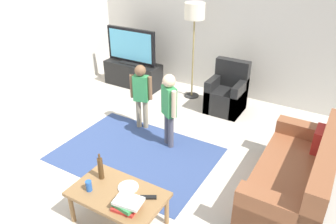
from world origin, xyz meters
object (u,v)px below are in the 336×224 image
book_stack (127,204)px  floor_lamp (195,16)px  tv_stand (133,74)px  couch (299,180)px  tv_remote (148,197)px  child_near_tv (141,91)px  coffee_table (118,196)px  bottle (101,168)px  tv (131,46)px  plate (128,187)px  armchair (227,95)px  child_center (169,104)px  soda_can (89,186)px

book_stack → floor_lamp: bearing=106.5°
tv_stand → couch: bearing=-25.8°
tv_stand → tv_remote: 3.88m
tv_remote → couch: bearing=13.9°
couch → book_stack: couch is taller
child_near_tv → tv_remote: 2.14m
child_near_tv → coffee_table: (0.95, -1.81, -0.28)m
floor_lamp → child_near_tv: bearing=-96.1°
tv_stand → book_stack: book_stack is taller
tv_stand → bottle: size_ratio=3.73×
tv → floor_lamp: 1.48m
child_near_tv → floor_lamp: bearing=83.9°
tv_remote → tv: bearing=97.7°
child_near_tv → book_stack: 2.26m
couch → tv_remote: size_ratio=10.59×
tv_stand → book_stack: 3.99m
couch → coffee_table: (-1.58, -1.36, 0.08)m
tv_remote → tv_stand: bearing=97.5°
floor_lamp → book_stack: bearing=-73.5°
child_near_tv → plate: (1.00, -1.69, -0.22)m
armchair → coffee_table: size_ratio=0.90×
child_center → tv_remote: 1.63m
tv → couch: 4.11m
bottle → armchair: bearing=84.1°
soda_can → plate: bearing=36.0°
floor_lamp → bottle: (0.49, -3.19, -0.99)m
tv_stand → child_near_tv: child_near_tv is taller
floor_lamp → plate: floor_lamp is taller
armchair → bottle: size_ratio=2.80×
tv → couch: (3.67, -1.76, -0.56)m
couch → soda_can: couch is taller
bottle → tv_remote: (0.62, 0.00, -0.13)m
coffee_table → soda_can: (-0.28, -0.12, 0.11)m
tv_remote → floor_lamp: bearing=78.3°
couch → soda_can: 2.39m
coffee_table → bottle: 0.37m
tv_stand → coffee_table: 3.77m
floor_lamp → coffee_table: (0.79, -3.29, -1.17)m
tv_stand → couch: size_ratio=0.67×
bottle → child_near_tv: bearing=110.7°
tv_stand → bottle: bearing=-59.5°
plate → floor_lamp: bearing=104.9°
coffee_table → plate: plate is taller
tv_remote → soda_can: (-0.60, -0.22, 0.05)m
bottle → child_center: bearing=90.4°
bottle → plate: bottle is taller
tv_stand → soda_can: (1.80, -3.25, 0.24)m
tv_stand → soda_can: bearing=-61.0°
armchair → child_near_tv: bearing=-126.7°
book_stack → bottle: 0.57m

